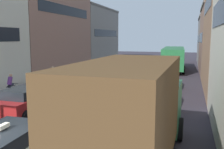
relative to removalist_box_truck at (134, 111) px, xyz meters
name	(u,v)px	position (x,y,z in m)	size (l,w,h in m)	color
sidewalk_left	(75,76)	(-10.40, 17.71, -1.90)	(2.60, 64.00, 0.14)	#B9B9B9
lane_stripe_left	(119,78)	(-5.40, 17.71, -1.97)	(0.16, 60.00, 0.01)	silver
lane_stripe_right	(152,80)	(-2.00, 17.71, -1.97)	(0.16, 60.00, 0.01)	silver
building_row_left	(43,27)	(-15.69, 20.10, 3.46)	(7.20, 43.90, 13.50)	beige
removalist_box_truck	(134,111)	(0.00, 0.00, 0.00)	(2.86, 7.76, 3.58)	#1E5933
sedan_centre_lane_second	(79,105)	(-3.80, 4.21, -1.18)	(2.09, 4.31, 1.49)	black
wagon_left_lane_second	(27,100)	(-7.02, 4.34, -1.18)	(2.08, 4.31, 1.49)	#A51E1E
hatchback_centre_lane_third	(114,84)	(-3.74, 10.26, -1.18)	(2.19, 4.37, 1.49)	silver
sedan_left_lane_third	(72,82)	(-7.04, 10.14, -1.18)	(2.23, 4.38, 1.49)	gray
coupe_centre_lane_fourth	(130,74)	(-3.82, 16.07, -1.18)	(2.15, 4.35, 1.49)	#759EB7
sedan_right_lane_behind_truck	(154,96)	(-0.36, 7.17, -1.18)	(2.27, 4.40, 1.49)	beige
wagon_right_lane_far	(163,80)	(-0.45, 13.11, -1.18)	(2.16, 4.35, 1.49)	#B29319
bus_mid_queue_primary	(173,57)	(-0.46, 25.98, -0.21)	(3.11, 10.59, 2.90)	#1E6033
cyclist_on_sidewalk	(11,86)	(-10.32, 7.16, -1.12)	(0.50, 1.73, 1.72)	black
pedestrian_near_kerb	(53,74)	(-10.16, 12.65, -1.03)	(0.34, 0.54, 1.66)	#262D47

